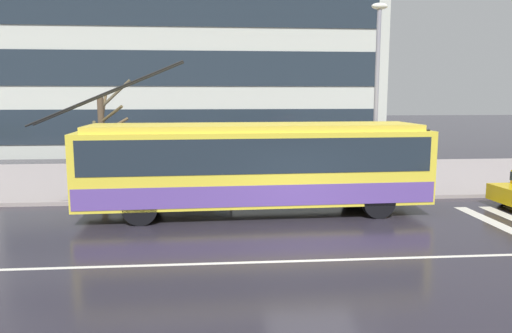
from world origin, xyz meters
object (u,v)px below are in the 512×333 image
at_px(trolleybus, 256,165).
at_px(street_lamp, 377,84).
at_px(pedestrian_at_shelter, 356,152).
at_px(street_tree_bare, 104,135).
at_px(pedestrian_approaching_curb, 371,148).
at_px(bus_shelter, 178,143).

distance_m(trolleybus, street_lamp, 5.76).
distance_m(pedestrian_at_shelter, street_tree_bare, 9.95).
bearing_deg(pedestrian_approaching_curb, bus_shelter, -177.96).
relative_size(trolleybus, pedestrian_at_shelter, 6.30).
xyz_separation_m(pedestrian_at_shelter, pedestrian_approaching_curb, (0.94, 1.06, 0.04)).
height_order(pedestrian_at_shelter, street_tree_bare, street_tree_bare).
relative_size(trolleybus, street_tree_bare, 2.90).
bearing_deg(pedestrian_approaching_curb, street_tree_bare, 176.41).
relative_size(pedestrian_approaching_curb, street_tree_bare, 0.46).
bearing_deg(bus_shelter, pedestrian_approaching_curb, 2.04).
bearing_deg(street_lamp, trolleybus, -156.35).
distance_m(trolleybus, street_tree_bare, 7.04).
relative_size(pedestrian_approaching_curb, street_lamp, 0.29).
relative_size(trolleybus, pedestrian_approaching_curb, 6.31).
bearing_deg(street_tree_bare, bus_shelter, -17.68).
distance_m(trolleybus, pedestrian_at_shelter, 4.68).
xyz_separation_m(bus_shelter, pedestrian_approaching_curb, (7.75, 0.28, -0.29)).
distance_m(pedestrian_approaching_curb, street_lamp, 2.86).
bearing_deg(pedestrian_at_shelter, trolleybus, -150.31).
bearing_deg(trolleybus, street_tree_bare, 144.69).
bearing_deg(pedestrian_approaching_curb, street_lamp, -103.72).
xyz_separation_m(pedestrian_at_shelter, street_tree_bare, (-9.78, 1.73, 0.58)).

